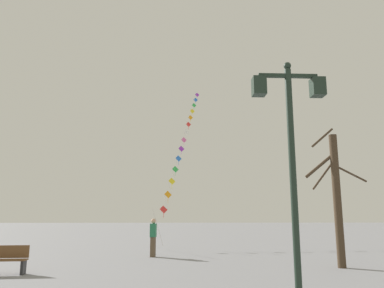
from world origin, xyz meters
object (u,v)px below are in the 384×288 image
(kite_flyer, at_px, (153,236))
(bare_tree, at_px, (336,196))
(twin_lantern_lamp_post, at_px, (291,133))
(kite_train, at_px, (184,141))
(park_bench, at_px, (1,260))

(kite_flyer, bearing_deg, bare_tree, -110.48)
(twin_lantern_lamp_post, xyz_separation_m, kite_flyer, (-3.41, 10.10, -2.64))
(twin_lantern_lamp_post, height_order, bare_tree, bare_tree)
(twin_lantern_lamp_post, distance_m, kite_train, 21.06)
(kite_flyer, distance_m, bare_tree, 8.18)
(bare_tree, bearing_deg, kite_train, 110.38)
(twin_lantern_lamp_post, distance_m, park_bench, 9.96)
(bare_tree, bearing_deg, twin_lantern_lamp_post, -120.02)
(park_bench, bearing_deg, kite_flyer, 43.15)
(park_bench, bearing_deg, twin_lantern_lamp_post, -37.17)
(kite_train, xyz_separation_m, park_bench, (-6.17, -15.49, -7.07))
(kite_flyer, bearing_deg, park_bench, 146.53)
(park_bench, bearing_deg, kite_train, 63.85)
(bare_tree, height_order, park_bench, bare_tree)
(twin_lantern_lamp_post, relative_size, kite_flyer, 3.00)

